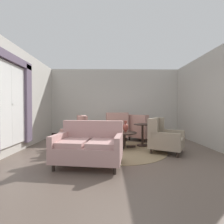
{
  "coord_description": "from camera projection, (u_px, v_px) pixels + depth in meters",
  "views": [
    {
      "loc": [
        -0.24,
        -4.65,
        1.22
      ],
      "look_at": [
        -0.17,
        0.52,
        1.12
      ],
      "focal_mm": 27.1,
      "sensor_mm": 36.0,
      "label": 1
    }
  ],
  "objects": [
    {
      "name": "ground",
      "position": [
        118.0,
        153.0,
        4.68
      ],
      "size": [
        8.41,
        8.41,
        0.0
      ],
      "primitive_type": "plane",
      "color": "brown"
    },
    {
      "name": "wall_back",
      "position": [
        115.0,
        103.0,
        7.65
      ],
      "size": [
        5.92,
        0.08,
        2.99
      ],
      "primitive_type": "cube",
      "color": "#BCB7AD",
      "rests_on": "ground"
    },
    {
      "name": "wall_left",
      "position": [
        29.0,
        100.0,
        5.51
      ],
      "size": [
        0.08,
        4.21,
        2.99
      ],
      "primitive_type": "cube",
      "color": "#BCB7AD",
      "rests_on": "ground"
    },
    {
      "name": "wall_right",
      "position": [
        204.0,
        100.0,
        5.59
      ],
      "size": [
        0.08,
        4.21,
        2.99
      ],
      "primitive_type": "cube",
      "color": "#BCB7AD",
      "rests_on": "ground"
    },
    {
      "name": "baseboard_back",
      "position": [
        115.0,
        134.0,
        7.62
      ],
      "size": [
        5.76,
        0.03,
        0.12
      ],
      "primitive_type": "cube",
      "color": "black",
      "rests_on": "ground"
    },
    {
      "name": "area_rug",
      "position": [
        118.0,
        150.0,
        4.98
      ],
      "size": [
        2.8,
        2.8,
        0.01
      ],
      "primitive_type": "cylinder",
      "color": "#847051",
      "rests_on": "ground"
    },
    {
      "name": "window_with_curtains",
      "position": [
        12.0,
        98.0,
        4.41
      ],
      "size": [
        0.12,
        1.9,
        2.43
      ],
      "color": "silver"
    },
    {
      "name": "coffee_table",
      "position": [
        124.0,
        136.0,
        5.21
      ],
      "size": [
        0.78,
        0.78,
        0.49
      ],
      "color": "black",
      "rests_on": "ground"
    },
    {
      "name": "porcelain_vase",
      "position": [
        126.0,
        127.0,
        5.27
      ],
      "size": [
        0.18,
        0.18,
        0.35
      ],
      "color": "brown",
      "rests_on": "coffee_table"
    },
    {
      "name": "settee",
      "position": [
        89.0,
        147.0,
        3.64
      ],
      "size": [
        1.52,
        1.1,
        0.94
      ],
      "rotation": [
        0.0,
        0.0,
        -0.14
      ],
      "color": "tan",
      "rests_on": "ground"
    },
    {
      "name": "armchair_foreground_right",
      "position": [
        116.0,
        129.0,
        6.51
      ],
      "size": [
        0.91,
        0.92,
        1.07
      ],
      "rotation": [
        0.0,
        0.0,
        3.26
      ],
      "color": "tan",
      "rests_on": "ground"
    },
    {
      "name": "armchair_far_left",
      "position": [
        164.0,
        138.0,
        4.72
      ],
      "size": [
        1.14,
        1.14,
        0.95
      ],
      "rotation": [
        0.0,
        0.0,
        7.32
      ],
      "color": "gray",
      "rests_on": "ground"
    },
    {
      "name": "armchair_beside_settee",
      "position": [
        76.0,
        135.0,
        5.05
      ],
      "size": [
        0.96,
        1.0,
        1.01
      ],
      "rotation": [
        0.0,
        0.0,
        4.95
      ],
      "color": "tan",
      "rests_on": "ground"
    },
    {
      "name": "armchair_near_sideboard",
      "position": [
        141.0,
        129.0,
        6.47
      ],
      "size": [
        1.18,
        1.18,
        0.99
      ],
      "rotation": [
        0.0,
        0.0,
        2.39
      ],
      "color": "tan",
      "rests_on": "ground"
    },
    {
      "name": "side_table",
      "position": [
        142.0,
        133.0,
        5.5
      ],
      "size": [
        0.56,
        0.56,
        0.72
      ],
      "color": "black",
      "rests_on": "ground"
    }
  ]
}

